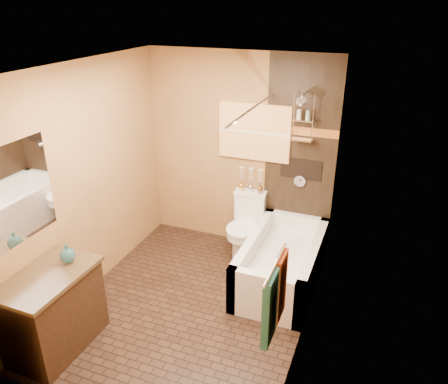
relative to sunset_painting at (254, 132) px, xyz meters
The scene contains 23 objects.
floor 2.15m from the sunset_painting, 97.72° to the right, with size 3.00×3.00×0.00m, color black.
wall_left 2.06m from the sunset_painting, 133.51° to the right, with size 0.02×3.00×2.50m, color #A57440.
wall_right 1.81m from the sunset_painting, 55.86° to the right, with size 0.02×3.00×2.50m, color #A57440.
wall_back 0.36m from the sunset_painting, behind, with size 2.40×0.02×2.50m, color #A57440.
wall_front 3.00m from the sunset_painting, 93.85° to the right, with size 2.40×0.02×2.50m, color #A57440.
ceiling 1.77m from the sunset_painting, 97.72° to the right, with size 3.00×3.00×0.00m, color silver.
alcove_tile_back 0.65m from the sunset_painting, ahead, with size 0.85×0.01×2.50m, color black.
alcove_tile_right 1.26m from the sunset_painting, 36.27° to the right, with size 0.01×1.50×2.50m, color black.
mosaic_band_back 0.58m from the sunset_painting, ahead, with size 0.85×0.01×0.10m, color #9A511C.
mosaic_band_right 1.22m from the sunset_painting, 36.55° to the right, with size 0.01×1.50×0.10m, color #9A511C.
alcove_niche 0.72m from the sunset_painting, ahead, with size 0.50×0.01×0.25m, color black.
shower_fixtures 0.62m from the sunset_painting, ahead, with size 0.24×0.33×1.16m.
curtain_rod 0.89m from the sunset_painting, 74.58° to the right, with size 0.03×0.03×1.55m, color silver.
towel_bar 2.70m from the sunset_painting, 69.38° to the right, with size 0.02×0.02×0.55m, color silver.
towel_teal 2.85m from the sunset_painting, 70.12° to the right, with size 0.05×0.22×0.52m, color #20616A.
towel_rust 2.61m from the sunset_painting, 68.16° to the right, with size 0.05×0.22×0.52m, color maroon.
sunset_painting is the anchor object (origin of this frame).
vanity_mirror 2.84m from the sunset_painting, 119.28° to the right, with size 0.01×1.00×0.90m, color white.
bathtub 1.63m from the sunset_painting, 50.39° to the right, with size 0.80×1.50×0.55m.
toilet 1.18m from the sunset_painting, 90.00° to the right, with size 0.42×0.61×0.79m.
vanity 2.95m from the sunset_painting, 114.43° to the right, with size 0.57×0.92×0.80m.
teal_bottle 2.57m from the sunset_painting, 115.67° to the right, with size 0.14×0.14×0.23m, color #24656C, non-canonical shape.
bud_vases 0.59m from the sunset_painting, 90.00° to the right, with size 0.31×0.07×0.31m.
Camera 1 is at (1.71, -3.43, 3.06)m, focal length 35.00 mm.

